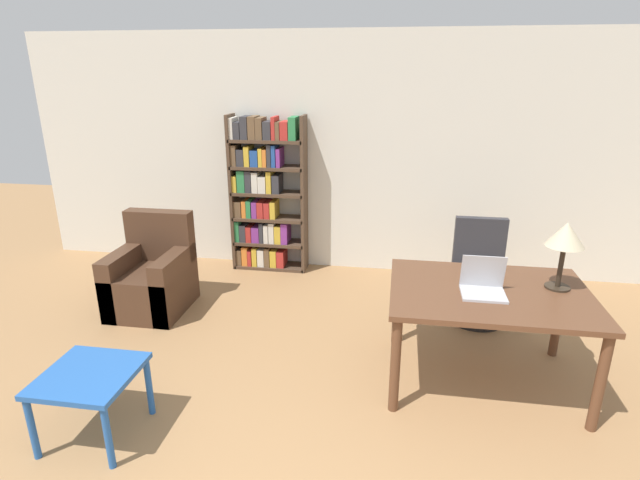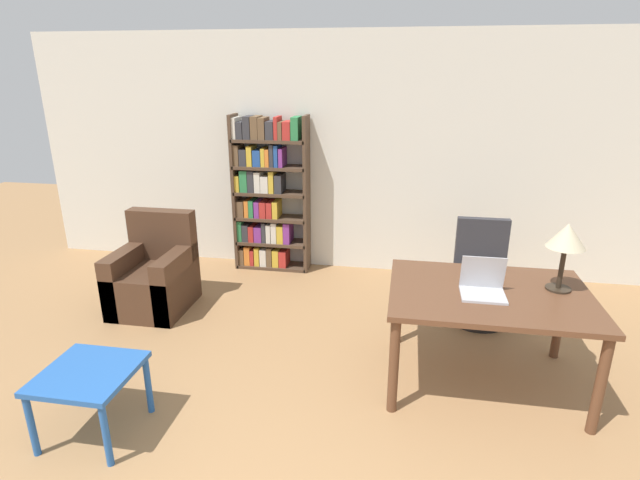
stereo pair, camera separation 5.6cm
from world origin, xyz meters
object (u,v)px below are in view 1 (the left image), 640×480
Objects in this scene: table_lamp at (566,237)px; office_chair at (479,275)px; side_table_blue at (90,382)px; bookshelf at (264,195)px; armchair at (152,279)px; laptop at (483,286)px; desk at (489,302)px.

table_lamp is 0.53× the size of office_chair.
table_lamp reaches higher than side_table_blue.
side_table_blue is at bearing -96.31° from bookshelf.
armchair is at bearing 105.28° from side_table_blue.
side_table_blue is (-2.68, -2.12, -0.02)m from office_chair.
laptop is at bearing -162.23° from table_lamp.
office_chair is 0.53× the size of bookshelf.
desk is at bearing -41.76° from bookshelf.
desk is 0.17m from laptop.
side_table_blue is at bearing -159.46° from table_lamp.
office_chair is at bearing 38.38° from side_table_blue.
bookshelf is (-2.18, 2.06, 0.08)m from laptop.
desk is 2.79m from side_table_blue.
table_lamp is at bearing -10.15° from armchair.
office_chair is 3.42m from side_table_blue.
office_chair is 2.56m from bookshelf.
laptop is at bearing -137.89° from desk.
laptop is 0.68m from table_lamp.
desk is 2.48× the size of side_table_blue.
armchair is 1.61m from bookshelf.
armchair is (-3.17, -0.33, -0.12)m from office_chair.
side_table_blue is 0.61× the size of armchair.
desk is at bearing -166.23° from table_lamp.
table_lamp is 0.87× the size of side_table_blue.
desk is 1.52× the size of armchair.
armchair is (-3.01, 0.82, -0.51)m from laptop.
laptop reaches higher than desk.
armchair is at bearing -123.54° from bookshelf.
armchair is at bearing -174.01° from office_chair.
table_lamp reaches higher than laptop.
office_chair is 1.01× the size of armchair.
armchair is (-3.07, 0.76, -0.36)m from desk.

